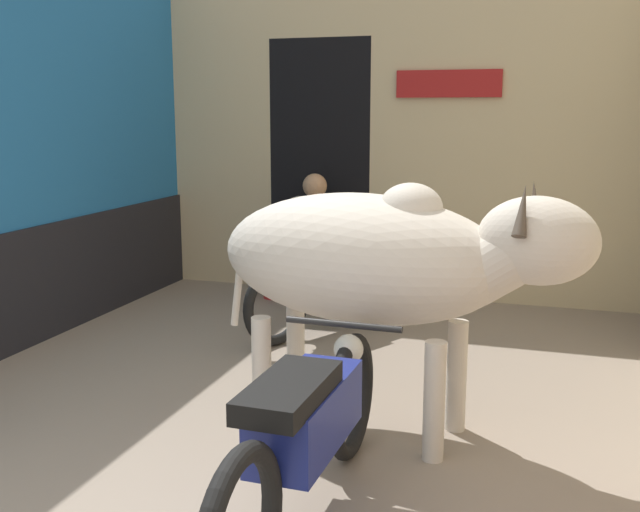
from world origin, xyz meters
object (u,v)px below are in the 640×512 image
at_px(motorcycle_near, 306,428).
at_px(plastic_stool, 274,275).
at_px(motorcycle_far, 338,277).
at_px(shopkeeper_seated, 313,235).
at_px(cow, 380,259).

xyz_separation_m(motorcycle_near, plastic_stool, (-1.56, 3.64, -0.21)).
relative_size(motorcycle_near, motorcycle_far, 1.13).
xyz_separation_m(motorcycle_near, shopkeeper_seated, (-1.16, 3.63, 0.19)).
distance_m(motorcycle_far, plastic_stool, 1.18).
height_order(cow, motorcycle_near, cow).
xyz_separation_m(shopkeeper_seated, plastic_stool, (-0.40, 0.01, -0.41)).
bearing_deg(motorcycle_far, motorcycle_near, -76.32).
bearing_deg(cow, plastic_stool, 121.97).
bearing_deg(shopkeeper_seated, motorcycle_far, -58.61).
relative_size(cow, shopkeeper_seated, 1.77).
height_order(cow, plastic_stool, cow).
distance_m(cow, shopkeeper_seated, 2.91).
height_order(cow, shopkeeper_seated, cow).
bearing_deg(motorcycle_near, cow, 85.80).
bearing_deg(shopkeeper_seated, motorcycle_near, -72.26).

